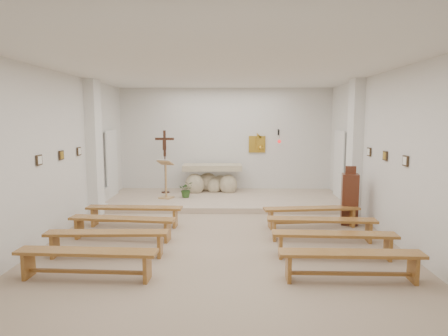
{
  "coord_description": "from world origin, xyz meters",
  "views": [
    {
      "loc": [
        0.21,
        -8.3,
        2.52
      ],
      "look_at": [
        0.02,
        1.6,
        1.27
      ],
      "focal_mm": 32.0,
      "sensor_mm": 36.0,
      "label": 1
    }
  ],
  "objects_px": {
    "bench_left_third": "(107,238)",
    "bench_left_fourth": "(87,257)",
    "bench_right_third": "(334,239)",
    "bench_right_fourth": "(351,259)",
    "donation_pedestal": "(350,199)",
    "bench_right_front": "(311,212)",
    "lectern": "(166,179)",
    "bench_left_front": "(135,212)",
    "bench_right_second": "(321,224)",
    "bench_left_second": "(123,223)",
    "altar": "(212,180)",
    "crucifix_stand": "(165,157)"
  },
  "relations": [
    {
      "from": "bench_right_front",
      "to": "bench_left_second",
      "type": "bearing_deg",
      "value": -172.77
    },
    {
      "from": "bench_right_fourth",
      "to": "crucifix_stand",
      "type": "bearing_deg",
      "value": 122.11
    },
    {
      "from": "bench_left_second",
      "to": "bench_right_front",
      "type": "bearing_deg",
      "value": 20.4
    },
    {
      "from": "lectern",
      "to": "bench_left_second",
      "type": "distance_m",
      "value": 3.6
    },
    {
      "from": "bench_left_front",
      "to": "bench_left_fourth",
      "type": "height_order",
      "value": "same"
    },
    {
      "from": "lectern",
      "to": "bench_left_front",
      "type": "bearing_deg",
      "value": -77.71
    },
    {
      "from": "crucifix_stand",
      "to": "bench_left_third",
      "type": "distance_m",
      "value": 5.57
    },
    {
      "from": "altar",
      "to": "crucifix_stand",
      "type": "bearing_deg",
      "value": -173.46
    },
    {
      "from": "bench_right_third",
      "to": "bench_right_fourth",
      "type": "distance_m",
      "value": 1.03
    },
    {
      "from": "donation_pedestal",
      "to": "bench_left_third",
      "type": "xyz_separation_m",
      "value": [
        -5.07,
        -2.36,
        -0.26
      ]
    },
    {
      "from": "donation_pedestal",
      "to": "bench_right_third",
      "type": "distance_m",
      "value": 2.56
    },
    {
      "from": "donation_pedestal",
      "to": "bench_left_front",
      "type": "relative_size",
      "value": 0.63
    },
    {
      "from": "crucifix_stand",
      "to": "bench_right_third",
      "type": "relative_size",
      "value": 0.89
    },
    {
      "from": "bench_left_third",
      "to": "bench_right_second",
      "type": "bearing_deg",
      "value": 12.12
    },
    {
      "from": "altar",
      "to": "bench_right_front",
      "type": "height_order",
      "value": "altar"
    },
    {
      "from": "altar",
      "to": "donation_pedestal",
      "type": "xyz_separation_m",
      "value": [
        3.45,
        -3.35,
        0.09
      ]
    },
    {
      "from": "altar",
      "to": "bench_left_third",
      "type": "distance_m",
      "value": 5.93
    },
    {
      "from": "bench_right_second",
      "to": "bench_left_third",
      "type": "relative_size",
      "value": 1.0
    },
    {
      "from": "bench_left_front",
      "to": "bench_left_fourth",
      "type": "distance_m",
      "value": 3.08
    },
    {
      "from": "bench_left_front",
      "to": "bench_left_fourth",
      "type": "xyz_separation_m",
      "value": [
        0.0,
        -3.08,
        0.0
      ]
    },
    {
      "from": "lectern",
      "to": "bench_left_front",
      "type": "distance_m",
      "value": 2.59
    },
    {
      "from": "bench_right_front",
      "to": "bench_right_third",
      "type": "xyz_separation_m",
      "value": [
        0.0,
        -2.05,
        0.0
      ]
    },
    {
      "from": "bench_left_third",
      "to": "bench_left_fourth",
      "type": "height_order",
      "value": "same"
    },
    {
      "from": "altar",
      "to": "bench_left_front",
      "type": "distance_m",
      "value": 4.0
    },
    {
      "from": "crucifix_stand",
      "to": "bench_right_fourth",
      "type": "distance_m",
      "value": 7.68
    },
    {
      "from": "bench_left_third",
      "to": "bench_right_fourth",
      "type": "xyz_separation_m",
      "value": [
        4.11,
        -1.03,
        0.0
      ]
    },
    {
      "from": "bench_right_front",
      "to": "altar",
      "type": "bearing_deg",
      "value": 117.51
    },
    {
      "from": "lectern",
      "to": "bench_right_third",
      "type": "height_order",
      "value": "lectern"
    },
    {
      "from": "bench_left_front",
      "to": "bench_right_third",
      "type": "bearing_deg",
      "value": -24.23
    },
    {
      "from": "bench_left_second",
      "to": "bench_left_third",
      "type": "bearing_deg",
      "value": -83.63
    },
    {
      "from": "lectern",
      "to": "bench_left_fourth",
      "type": "height_order",
      "value": "lectern"
    },
    {
      "from": "bench_right_fourth",
      "to": "bench_right_third",
      "type": "bearing_deg",
      "value": 90.83
    },
    {
      "from": "donation_pedestal",
      "to": "bench_left_second",
      "type": "height_order",
      "value": "donation_pedestal"
    },
    {
      "from": "lectern",
      "to": "bench_left_third",
      "type": "xyz_separation_m",
      "value": [
        -0.32,
        -4.59,
        -0.38
      ]
    },
    {
      "from": "bench_left_front",
      "to": "bench_left_fourth",
      "type": "relative_size",
      "value": 1.0
    },
    {
      "from": "crucifix_stand",
      "to": "bench_right_second",
      "type": "height_order",
      "value": "crucifix_stand"
    },
    {
      "from": "altar",
      "to": "bench_left_second",
      "type": "xyz_separation_m",
      "value": [
        -1.62,
        -4.68,
        -0.17
      ]
    },
    {
      "from": "lectern",
      "to": "bench_right_fourth",
      "type": "relative_size",
      "value": 0.53
    },
    {
      "from": "bench_left_front",
      "to": "bench_left_third",
      "type": "bearing_deg",
      "value": -87.68
    },
    {
      "from": "altar",
      "to": "bench_right_fourth",
      "type": "relative_size",
      "value": 0.86
    },
    {
      "from": "bench_left_front",
      "to": "bench_left_fourth",
      "type": "bearing_deg",
      "value": -87.68
    },
    {
      "from": "bench_left_second",
      "to": "bench_left_fourth",
      "type": "xyz_separation_m",
      "value": [
        0.0,
        -2.05,
        0.0
      ]
    },
    {
      "from": "bench_left_front",
      "to": "bench_right_third",
      "type": "distance_m",
      "value": 4.59
    },
    {
      "from": "donation_pedestal",
      "to": "bench_left_third",
      "type": "height_order",
      "value": "donation_pedestal"
    },
    {
      "from": "donation_pedestal",
      "to": "bench_right_front",
      "type": "bearing_deg",
      "value": -151.75
    },
    {
      "from": "bench_right_fourth",
      "to": "bench_left_third",
      "type": "bearing_deg",
      "value": 166.81
    },
    {
      "from": "altar",
      "to": "bench_right_second",
      "type": "relative_size",
      "value": 0.85
    },
    {
      "from": "crucifix_stand",
      "to": "lectern",
      "type": "bearing_deg",
      "value": -77.76
    },
    {
      "from": "lectern",
      "to": "bench_right_front",
      "type": "xyz_separation_m",
      "value": [
        3.79,
        -2.54,
        -0.38
      ]
    },
    {
      "from": "bench_left_front",
      "to": "bench_left_second",
      "type": "bearing_deg",
      "value": -87.68
    }
  ]
}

